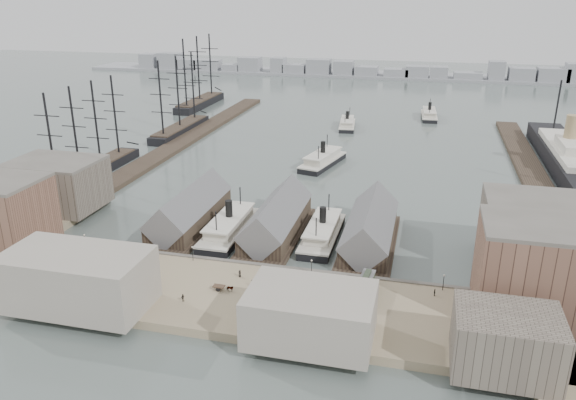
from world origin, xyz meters
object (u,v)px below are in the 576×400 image
(horse_cart_left, at_px, (65,264))
(horse_cart_right, at_px, (285,308))
(horse_cart_center, at_px, (226,288))
(ocean_steamer, at_px, (567,157))
(tram, at_px, (365,287))
(ferry_docked_west, at_px, (230,227))

(horse_cart_left, height_order, horse_cart_right, horse_cart_right)
(horse_cart_center, distance_m, horse_cart_right, 15.76)
(ocean_steamer, xyz_separation_m, tram, (-63.76, -119.92, -0.51))
(horse_cart_left, bearing_deg, horse_cart_center, -86.06)
(ferry_docked_west, xyz_separation_m, tram, (41.24, -27.67, 1.38))
(ferry_docked_west, relative_size, horse_cart_right, 6.50)
(tram, height_order, horse_cart_right, tram)
(tram, height_order, horse_cart_left, tram)
(ferry_docked_west, distance_m, tram, 49.68)
(horse_cart_left, bearing_deg, horse_cart_right, -90.59)
(tram, bearing_deg, horse_cart_center, -163.54)
(ocean_steamer, height_order, horse_cart_right, ocean_steamer)
(ocean_steamer, xyz_separation_m, horse_cart_left, (-135.63, -124.28, -1.66))
(horse_cart_center, relative_size, horse_cart_right, 1.02)
(tram, xyz_separation_m, horse_cart_left, (-71.86, -4.37, -1.15))
(ferry_docked_west, bearing_deg, tram, -33.86)
(ocean_steamer, xyz_separation_m, horse_cart_center, (-93.86, -125.71, -1.68))
(tram, bearing_deg, ferry_docked_west, 151.70)
(ocean_steamer, bearing_deg, tram, -118.00)
(horse_cart_center, bearing_deg, horse_cart_right, -108.17)
(horse_cart_right, bearing_deg, horse_cart_left, 86.67)
(horse_cart_right, bearing_deg, ocean_steamer, -27.97)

